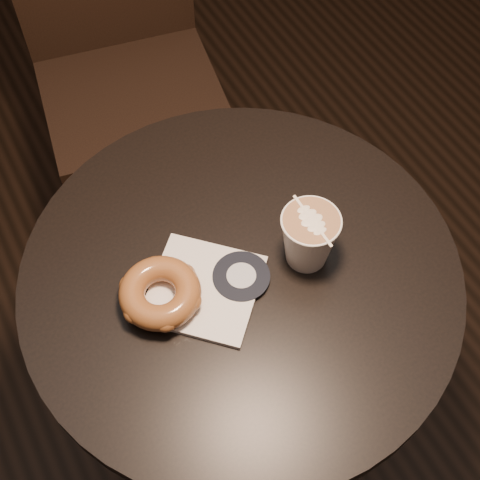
# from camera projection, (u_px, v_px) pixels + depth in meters

# --- Properties ---
(cafe_table) EXTENTS (0.70, 0.70, 0.75)m
(cafe_table) POSITION_uv_depth(u_px,v_px,m) (241.00, 325.00, 1.22)
(cafe_table) COLOR black
(cafe_table) RESTS_ON ground
(chair) EXTENTS (0.49, 0.49, 1.07)m
(chair) POSITION_uv_depth(u_px,v_px,m) (116.00, 32.00, 1.58)
(chair) COLOR black
(chair) RESTS_ON ground
(pastry_bag) EXTENTS (0.23, 0.23, 0.01)m
(pastry_bag) POSITION_uv_depth(u_px,v_px,m) (204.00, 289.00, 1.03)
(pastry_bag) COLOR silver
(pastry_bag) RESTS_ON cafe_table
(doughnut) EXTENTS (0.12, 0.12, 0.04)m
(doughnut) POSITION_uv_depth(u_px,v_px,m) (160.00, 293.00, 1.00)
(doughnut) COLOR brown
(doughnut) RESTS_ON pastry_bag
(latte_cup) EXTENTS (0.09, 0.09, 0.10)m
(latte_cup) POSITION_uv_depth(u_px,v_px,m) (309.00, 239.00, 1.02)
(latte_cup) COLOR white
(latte_cup) RESTS_ON cafe_table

